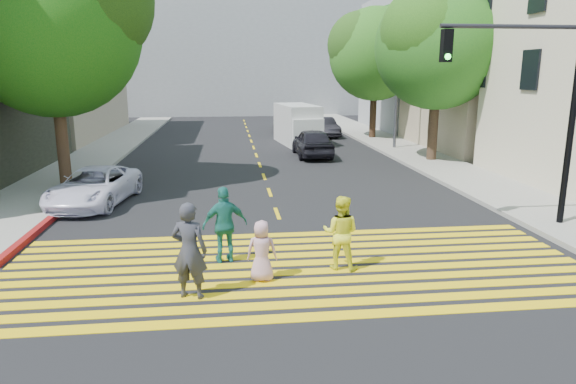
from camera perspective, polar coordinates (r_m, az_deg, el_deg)
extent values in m
plane|color=black|center=(10.80, 1.87, -10.87)|extent=(120.00, 120.00, 0.00)
cube|color=gray|center=(32.81, -18.99, 4.83)|extent=(3.00, 40.00, 0.15)
cube|color=gray|center=(27.05, 15.15, 3.46)|extent=(3.00, 60.00, 0.15)
cube|color=maroon|center=(17.21, -24.75, -2.64)|extent=(0.20, 8.00, 0.16)
cube|color=yellow|center=(9.73, 2.94, -13.69)|extent=(13.40, 0.35, 0.01)
cube|color=yellow|center=(10.22, 2.42, -12.31)|extent=(13.40, 0.35, 0.01)
cube|color=yellow|center=(10.71, 1.95, -11.06)|extent=(13.40, 0.35, 0.01)
cube|color=yellow|center=(11.21, 1.53, -9.92)|extent=(13.40, 0.35, 0.01)
cube|color=yellow|center=(11.71, 1.14, -8.88)|extent=(13.40, 0.35, 0.01)
cube|color=yellow|center=(12.22, 0.79, -7.92)|extent=(13.40, 0.35, 0.01)
cube|color=yellow|center=(12.73, 0.47, -7.04)|extent=(13.40, 0.35, 0.01)
cube|color=yellow|center=(13.25, 0.18, -6.23)|extent=(13.40, 0.35, 0.01)
cube|color=yellow|center=(13.76, -0.10, -5.47)|extent=(13.40, 0.35, 0.01)
cube|color=yellow|center=(14.28, -0.35, -4.78)|extent=(13.40, 0.35, 0.01)
cube|color=yellow|center=(16.43, -1.21, -2.39)|extent=(0.12, 1.40, 0.01)
cube|color=yellow|center=(19.32, -2.06, -0.03)|extent=(0.12, 1.40, 0.01)
cube|color=yellow|center=(22.25, -2.68, 1.71)|extent=(0.12, 1.40, 0.01)
cube|color=yellow|center=(25.19, -3.16, 3.05)|extent=(0.12, 1.40, 0.01)
cube|color=yellow|center=(28.14, -3.54, 4.11)|extent=(0.12, 1.40, 0.01)
cube|color=yellow|center=(31.11, -3.85, 4.96)|extent=(0.12, 1.40, 0.01)
cube|color=yellow|center=(34.08, -4.10, 5.67)|extent=(0.12, 1.40, 0.01)
cube|color=yellow|center=(37.05, -4.32, 6.26)|extent=(0.12, 1.40, 0.01)
cube|color=yellow|center=(40.03, -4.50, 6.76)|extent=(0.12, 1.40, 0.01)
cube|color=yellow|center=(43.01, -4.66, 7.20)|extent=(0.12, 1.40, 0.01)
cube|color=yellow|center=(46.00, -4.80, 7.58)|extent=(0.12, 1.40, 0.01)
cube|color=yellow|center=(48.98, -4.92, 7.91)|extent=(0.12, 1.40, 0.01)
cube|color=tan|center=(40.46, -28.38, 12.43)|extent=(12.00, 16.00, 10.00)
cube|color=tan|center=(33.16, 23.83, 13.07)|extent=(10.00, 10.00, 10.00)
cube|color=gray|center=(43.05, 16.34, 13.39)|extent=(10.00, 10.00, 10.00)
cube|color=gray|center=(57.80, -5.33, 14.63)|extent=(30.00, 8.00, 12.00)
cylinder|color=#453116|center=(21.61, -23.76, 4.83)|extent=(0.55, 0.55, 3.39)
sphere|color=#0E550F|center=(21.50, -24.85, 16.24)|extent=(8.04, 8.04, 6.53)
sphere|color=black|center=(21.19, -21.52, 19.27)|extent=(6.03, 6.03, 4.90)
sphere|color=#0E3A0A|center=(22.03, -27.92, 17.56)|extent=(5.63, 5.63, 4.57)
cylinder|color=black|center=(26.68, 15.80, 6.62)|extent=(0.62, 0.62, 3.22)
sphere|color=#174D1A|center=(26.56, 16.36, 15.29)|extent=(7.93, 7.93, 6.06)
sphere|color=#0C3A12|center=(27.71, 17.81, 16.97)|extent=(5.95, 5.95, 4.54)
sphere|color=#184312|center=(25.70, 15.07, 16.81)|extent=(5.55, 5.55, 4.24)
cylinder|color=black|center=(35.29, 9.41, 8.36)|extent=(0.48, 0.48, 3.17)
sphere|color=#1D5517|center=(35.20, 9.66, 14.86)|extent=(6.52, 6.52, 6.04)
sphere|color=black|center=(35.79, 11.59, 16.20)|extent=(4.89, 4.89, 4.53)
sphere|color=#245112|center=(34.84, 8.00, 15.93)|extent=(4.56, 4.56, 4.22)
imported|color=#31323A|center=(10.31, -10.89, -6.43)|extent=(0.82, 0.66, 1.97)
imported|color=yellow|center=(11.71, 5.88, -4.52)|extent=(1.02, 0.91, 1.72)
imported|color=#C593A2|center=(11.07, -2.93, -6.55)|extent=(0.71, 0.51, 1.34)
imported|color=#1F716B|center=(12.16, -7.02, -3.63)|extent=(1.14, 0.67, 1.82)
imported|color=white|center=(18.62, -20.73, 0.57)|extent=(2.75, 4.76, 1.25)
imported|color=black|center=(27.57, 2.74, 5.52)|extent=(1.81, 4.49, 1.53)
imported|color=#9C9C9C|center=(40.94, -0.23, 7.95)|extent=(2.52, 5.13, 1.44)
imported|color=black|center=(36.57, 4.00, 7.21)|extent=(1.80, 4.15, 1.33)
cube|color=silver|center=(32.70, 1.00, 7.54)|extent=(2.55, 5.11, 2.45)
cube|color=silver|center=(30.66, 2.02, 6.52)|extent=(1.99, 1.40, 1.76)
cylinder|color=black|center=(30.91, 0.41, 5.57)|extent=(0.33, 0.71, 0.69)
cylinder|color=#282324|center=(31.32, 3.21, 5.65)|extent=(0.33, 0.71, 0.69)
cylinder|color=black|center=(34.31, -1.03, 6.32)|extent=(0.33, 0.71, 0.69)
cylinder|color=#272525|center=(34.69, 1.51, 6.39)|extent=(0.33, 0.71, 0.69)
cylinder|color=black|center=(16.45, 28.98, 6.59)|extent=(0.18, 0.18, 5.98)
cylinder|color=#2B2A30|center=(15.37, 23.74, 16.48)|extent=(3.99, 0.15, 0.12)
cube|color=black|center=(14.56, 17.20, 15.26)|extent=(0.26, 0.26, 0.84)
sphere|color=#37F340|center=(14.42, 17.34, 14.17)|extent=(0.16, 0.16, 0.16)
cylinder|color=#4B4C56|center=(30.46, 12.12, 13.34)|extent=(0.19, 0.19, 9.34)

